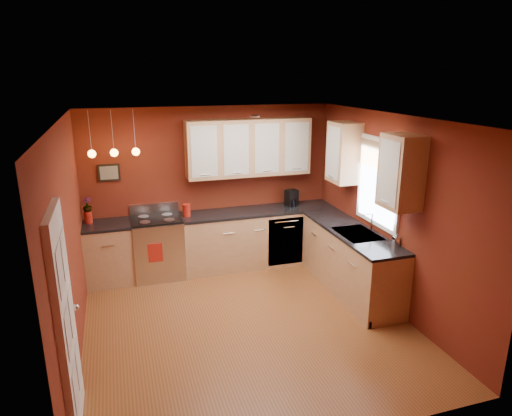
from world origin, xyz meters
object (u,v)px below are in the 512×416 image
object	(u,v)px
soap_pump	(396,239)
coffee_maker	(292,198)
gas_range	(158,247)
sink	(357,235)
red_canister	(187,210)

from	to	relation	value
soap_pump	coffee_maker	bearing A→B (deg)	106.34
gas_range	coffee_maker	xyz separation A→B (m)	(2.25, 0.06, 0.58)
sink	red_canister	xyz separation A→B (m)	(-2.15, 1.50, 0.12)
coffee_maker	soap_pump	bearing A→B (deg)	-88.69
red_canister	soap_pump	distance (m)	3.16
gas_range	coffee_maker	size ratio (longest dim) A/B	4.06
coffee_maker	soap_pump	distance (m)	2.20
coffee_maker	sink	bearing A→B (deg)	-91.66
gas_range	soap_pump	bearing A→B (deg)	-35.55
soap_pump	gas_range	bearing A→B (deg)	144.45
coffee_maker	soap_pump	xyz separation A→B (m)	(0.62, -2.11, -0.04)
red_canister	soap_pump	size ratio (longest dim) A/B	1.13
coffee_maker	gas_range	bearing A→B (deg)	166.53
red_canister	soap_pump	world-z (taller)	red_canister
sink	soap_pump	xyz separation A→B (m)	(0.25, -0.55, 0.11)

